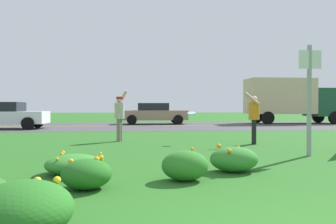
{
  "coord_description": "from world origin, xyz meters",
  "views": [
    {
      "loc": [
        -1.48,
        -2.07,
        1.19
      ],
      "look_at": [
        -0.5,
        8.44,
        1.04
      ],
      "focal_mm": 36.72,
      "sensor_mm": 36.0,
      "label": 1
    }
  ],
  "objects_px": {
    "car_tan_center_right": "(154,113)",
    "box_truck_dark_green": "(291,98)",
    "frisbee_pale_blue": "(192,113)",
    "car_white_center_left": "(3,115)",
    "person_catcher_orange_shirt": "(254,115)",
    "sign_post_near_path": "(309,89)",
    "person_thrower_red_cap_gray_shirt": "(120,114)"
  },
  "relations": [
    {
      "from": "person_thrower_red_cap_gray_shirt",
      "to": "car_tan_center_right",
      "type": "relative_size",
      "value": 0.39
    },
    {
      "from": "box_truck_dark_green",
      "to": "person_catcher_orange_shirt",
      "type": "bearing_deg",
      "value": -119.39
    },
    {
      "from": "sign_post_near_path",
      "to": "car_white_center_left",
      "type": "distance_m",
      "value": 16.07
    },
    {
      "from": "frisbee_pale_blue",
      "to": "box_truck_dark_green",
      "type": "bearing_deg",
      "value": 53.86
    },
    {
      "from": "person_catcher_orange_shirt",
      "to": "frisbee_pale_blue",
      "type": "xyz_separation_m",
      "value": [
        -1.96,
        0.32,
        0.07
      ]
    },
    {
      "from": "frisbee_pale_blue",
      "to": "car_tan_center_right",
      "type": "relative_size",
      "value": 0.06
    },
    {
      "from": "sign_post_near_path",
      "to": "person_catcher_orange_shirt",
      "type": "height_order",
      "value": "sign_post_near_path"
    },
    {
      "from": "person_thrower_red_cap_gray_shirt",
      "to": "box_truck_dark_green",
      "type": "xyz_separation_m",
      "value": [
        11.72,
        11.84,
        0.86
      ]
    },
    {
      "from": "person_thrower_red_cap_gray_shirt",
      "to": "car_tan_center_right",
      "type": "bearing_deg",
      "value": 81.28
    },
    {
      "from": "person_thrower_red_cap_gray_shirt",
      "to": "sign_post_near_path",
      "type": "bearing_deg",
      "value": -40.03
    },
    {
      "from": "person_catcher_orange_shirt",
      "to": "car_tan_center_right",
      "type": "distance_m",
      "value": 13.38
    },
    {
      "from": "sign_post_near_path",
      "to": "frisbee_pale_blue",
      "type": "distance_m",
      "value": 3.9
    },
    {
      "from": "sign_post_near_path",
      "to": "person_thrower_red_cap_gray_shirt",
      "type": "relative_size",
      "value": 1.52
    },
    {
      "from": "person_catcher_orange_shirt",
      "to": "car_tan_center_right",
      "type": "height_order",
      "value": "person_catcher_orange_shirt"
    },
    {
      "from": "frisbee_pale_blue",
      "to": "car_white_center_left",
      "type": "relative_size",
      "value": 0.06
    },
    {
      "from": "car_white_center_left",
      "to": "box_truck_dark_green",
      "type": "relative_size",
      "value": 0.67
    },
    {
      "from": "sign_post_near_path",
      "to": "person_thrower_red_cap_gray_shirt",
      "type": "height_order",
      "value": "sign_post_near_path"
    },
    {
      "from": "sign_post_near_path",
      "to": "car_white_center_left",
      "type": "height_order",
      "value": "sign_post_near_path"
    },
    {
      "from": "person_catcher_orange_shirt",
      "to": "person_thrower_red_cap_gray_shirt",
      "type": "bearing_deg",
      "value": 163.19
    },
    {
      "from": "car_tan_center_right",
      "to": "box_truck_dark_green",
      "type": "relative_size",
      "value": 0.67
    },
    {
      "from": "person_catcher_orange_shirt",
      "to": "sign_post_near_path",
      "type": "bearing_deg",
      "value": -80.81
    },
    {
      "from": "car_white_center_left",
      "to": "box_truck_dark_green",
      "type": "distance_m",
      "value": 18.9
    },
    {
      "from": "person_thrower_red_cap_gray_shirt",
      "to": "car_tan_center_right",
      "type": "distance_m",
      "value": 11.98
    },
    {
      "from": "sign_post_near_path",
      "to": "car_tan_center_right",
      "type": "bearing_deg",
      "value": 100.51
    },
    {
      "from": "sign_post_near_path",
      "to": "person_catcher_orange_shirt",
      "type": "bearing_deg",
      "value": 99.19
    },
    {
      "from": "sign_post_near_path",
      "to": "frisbee_pale_blue",
      "type": "relative_size",
      "value": 9.56
    },
    {
      "from": "car_white_center_left",
      "to": "person_thrower_red_cap_gray_shirt",
      "type": "bearing_deg",
      "value": -48.03
    },
    {
      "from": "sign_post_near_path",
      "to": "car_white_center_left",
      "type": "relative_size",
      "value": 0.6
    },
    {
      "from": "car_tan_center_right",
      "to": "sign_post_near_path",
      "type": "bearing_deg",
      "value": -79.49
    },
    {
      "from": "sign_post_near_path",
      "to": "box_truck_dark_green",
      "type": "bearing_deg",
      "value": 66.25
    },
    {
      "from": "person_catcher_orange_shirt",
      "to": "box_truck_dark_green",
      "type": "height_order",
      "value": "box_truck_dark_green"
    },
    {
      "from": "person_catcher_orange_shirt",
      "to": "car_tan_center_right",
      "type": "bearing_deg",
      "value": 100.78
    }
  ]
}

